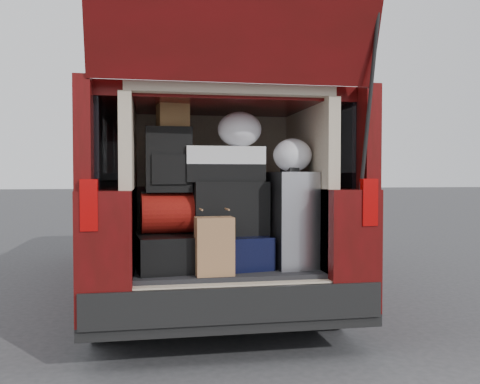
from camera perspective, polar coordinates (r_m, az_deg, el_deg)
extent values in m
plane|color=#313234|center=(3.61, -1.38, -17.38)|extent=(80.00, 80.00, 0.00)
cylinder|color=black|center=(3.88, -14.60, -11.14)|extent=(0.24, 0.64, 0.64)
cylinder|color=black|center=(4.09, 9.38, -10.42)|extent=(0.24, 0.64, 0.64)
cylinder|color=black|center=(7.13, -12.45, -5.12)|extent=(0.24, 0.64, 0.64)
cylinder|color=black|center=(7.24, 0.67, -4.96)|extent=(0.24, 0.64, 0.64)
cube|color=black|center=(5.55, -4.61, -7.74)|extent=(1.90, 4.85, 0.08)
cube|color=#400C0A|center=(5.47, -12.85, -3.27)|extent=(0.33, 4.85, 0.80)
cube|color=#400C0A|center=(5.62, 3.39, -3.09)|extent=(0.33, 4.85, 0.80)
cube|color=#400C0A|center=(5.49, -4.66, 7.56)|extent=(1.82, 4.46, 0.10)
cube|color=black|center=(5.36, -13.98, 4.53)|extent=(0.12, 4.25, 0.68)
cube|color=black|center=(5.52, 4.60, 4.51)|extent=(0.12, 4.25, 0.68)
cube|color=black|center=(3.22, -0.60, -12.35)|extent=(1.86, 0.16, 0.22)
cube|color=#990505|center=(3.06, -16.57, -1.41)|extent=(0.10, 0.06, 0.30)
cube|color=#990505|center=(3.34, 14.25, -1.12)|extent=(0.10, 0.06, 0.30)
cube|color=black|center=(3.74, -2.02, -8.44)|extent=(1.24, 1.05, 0.06)
cube|color=beige|center=(3.65, -12.36, 0.81)|extent=(0.08, 1.05, 1.15)
cube|color=beige|center=(3.83, 7.81, 0.89)|extent=(0.08, 1.05, 1.15)
cube|color=beige|center=(4.23, -3.07, 1.01)|extent=(1.34, 0.06, 1.15)
cube|color=beige|center=(3.72, -2.05, 10.23)|extent=(1.34, 1.05, 0.06)
cylinder|color=black|center=(3.29, 14.53, 9.84)|extent=(0.02, 0.90, 0.76)
cube|color=black|center=(3.79, -2.02, -12.09)|extent=(1.24, 1.05, 0.55)
cube|color=black|center=(3.56, -8.06, -6.56)|extent=(0.50, 0.64, 0.24)
cube|color=black|center=(3.59, -0.73, -6.60)|extent=(0.50, 0.57, 0.22)
cube|color=white|center=(3.61, 5.56, -3.04)|extent=(0.32, 0.47, 0.66)
cube|color=#926442|center=(3.28, -2.91, -6.09)|extent=(0.25, 0.17, 0.37)
cube|color=maroon|center=(3.56, -7.51, -2.30)|extent=(0.46, 0.31, 0.29)
cube|color=black|center=(3.59, -1.24, -1.81)|extent=(0.54, 0.34, 0.37)
cube|color=black|center=(3.53, -8.01, 3.60)|extent=(0.32, 0.20, 0.44)
cube|color=silver|center=(3.59, -1.87, 3.12)|extent=(0.56, 0.30, 0.24)
cube|color=brown|center=(3.58, -7.56, 8.63)|extent=(0.23, 0.20, 0.19)
ellipsoid|color=white|center=(3.61, -0.04, 7.03)|extent=(0.31, 0.29, 0.25)
ellipsoid|color=white|center=(3.58, 5.91, 4.12)|extent=(0.30, 0.28, 0.23)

